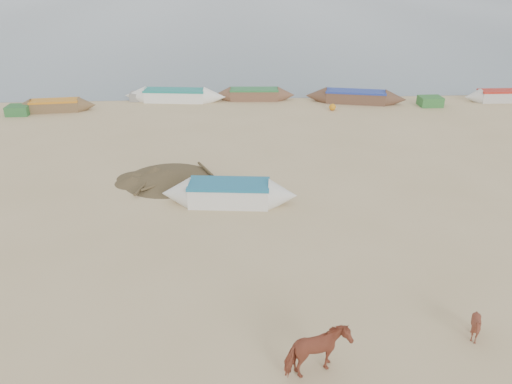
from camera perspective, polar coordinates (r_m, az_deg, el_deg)
ground at (r=16.12m, az=0.90°, el=-9.27°), size 140.00×140.00×0.00m
sea at (r=95.71m, az=-3.10°, el=19.56°), size 160.00×160.00×0.00m
cow_adult at (r=12.46m, az=7.00°, el=-17.71°), size 1.72×1.24×1.32m
calf_front at (r=14.59m, az=23.84°, el=-13.91°), size 0.98×0.93×0.85m
near_canoe at (r=20.30m, az=-3.10°, el=-0.13°), size 5.64×1.93×0.93m
debris_pile at (r=22.92m, az=-9.99°, el=1.93°), size 4.88×4.88×0.47m
waterline_canoes at (r=34.99m, az=-3.76°, el=10.65°), size 55.44×3.98×0.89m
beach_clutter at (r=34.48m, az=4.45°, el=10.20°), size 44.82×4.33×0.64m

